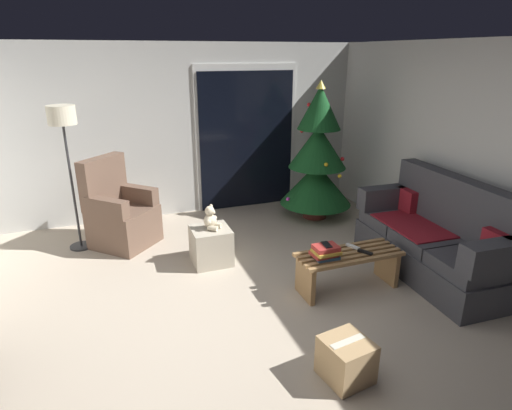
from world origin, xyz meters
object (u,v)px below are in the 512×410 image
object	(u,v)px
cell_phone	(327,245)
cardboard_box_taped_mid_floor	(346,359)
christmas_tree	(317,160)
armchair	(120,215)
book_stack	(326,252)
coffee_table	(348,265)
ottoman	(211,245)
remote_black	(365,252)
teddy_bear_cream	(211,219)
couch	(436,239)
floor_lamp	(64,130)
remote_white	(353,247)

from	to	relation	value
cell_phone	cardboard_box_taped_mid_floor	size ratio (longest dim) A/B	0.36
christmas_tree	armchair	world-z (taller)	christmas_tree
armchair	book_stack	bearing A→B (deg)	-47.49
coffee_table	ottoman	bearing A→B (deg)	138.01
remote_black	teddy_bear_cream	size ratio (longest dim) A/B	0.55
remote_black	cardboard_box_taped_mid_floor	distance (m)	1.39
remote_black	cell_phone	xyz separation A→B (m)	(-0.43, 0.04, 0.13)
coffee_table	teddy_bear_cream	bearing A→B (deg)	138.01
couch	cell_phone	distance (m)	1.39
book_stack	christmas_tree	bearing A→B (deg)	64.77
couch	book_stack	world-z (taller)	couch
christmas_tree	ottoman	world-z (taller)	christmas_tree
couch	christmas_tree	size ratio (longest dim) A/B	0.99
christmas_tree	cardboard_box_taped_mid_floor	distance (m)	3.48
armchair	teddy_bear_cream	distance (m)	1.34
floor_lamp	coffee_table	bearing A→B (deg)	-37.69
teddy_bear_cream	remote_black	bearing A→B (deg)	-40.37
floor_lamp	remote_black	bearing A→B (deg)	-37.07
coffee_table	christmas_tree	distance (m)	2.18
floor_lamp	cardboard_box_taped_mid_floor	world-z (taller)	floor_lamp
christmas_tree	teddy_bear_cream	world-z (taller)	christmas_tree
christmas_tree	ottoman	xyz separation A→B (m)	(-1.84, -0.91, -0.67)
couch	cardboard_box_taped_mid_floor	distance (m)	2.14
remote_white	book_stack	size ratio (longest dim) A/B	0.58
couch	armchair	bearing A→B (deg)	148.41
teddy_bear_cream	cardboard_box_taped_mid_floor	world-z (taller)	teddy_bear_cream
armchair	cardboard_box_taped_mid_floor	bearing A→B (deg)	-65.26
remote_white	teddy_bear_cream	world-z (taller)	teddy_bear_cream
book_stack	christmas_tree	xyz separation A→B (m)	(0.95, 2.02, 0.40)
coffee_table	christmas_tree	bearing A→B (deg)	71.74
remote_white	cell_phone	xyz separation A→B (m)	(-0.38, -0.11, 0.13)
remote_white	cardboard_box_taped_mid_floor	distance (m)	1.49
remote_black	christmas_tree	xyz separation A→B (m)	(0.51, 2.05, 0.46)
cell_phone	armchair	world-z (taller)	armchair
coffee_table	remote_black	distance (m)	0.22
remote_black	armchair	bearing A→B (deg)	106.62
book_stack	ottoman	bearing A→B (deg)	129.00
coffee_table	remote_black	size ratio (longest dim) A/B	7.05
remote_white	floor_lamp	world-z (taller)	floor_lamp
couch	book_stack	distance (m)	1.40
book_stack	cardboard_box_taped_mid_floor	xyz separation A→B (m)	(-0.41, -1.10, -0.33)
book_stack	armchair	xyz separation A→B (m)	(-1.85, 2.01, -0.09)
remote_black	armchair	xyz separation A→B (m)	(-2.29, 2.05, -0.03)
remote_black	remote_white	world-z (taller)	same
cell_phone	cardboard_box_taped_mid_floor	world-z (taller)	cell_phone
teddy_bear_cream	book_stack	bearing A→B (deg)	-51.07
floor_lamp	teddy_bear_cream	world-z (taller)	floor_lamp
couch	cell_phone	size ratio (longest dim) A/B	13.70
remote_black	teddy_bear_cream	xyz separation A→B (m)	(-1.33, 1.13, 0.12)
coffee_table	book_stack	world-z (taller)	book_stack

